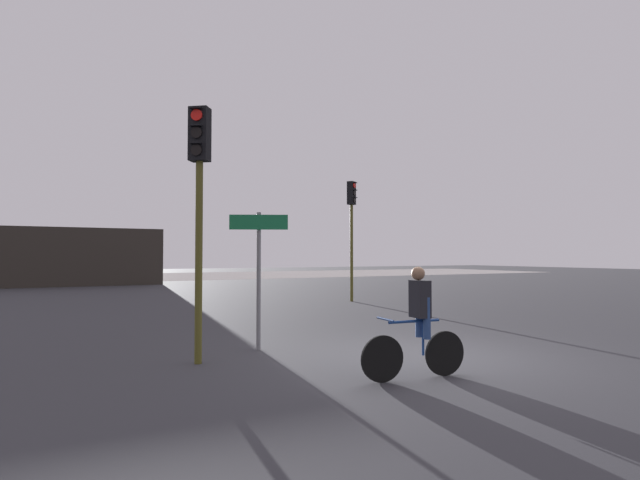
{
  "coord_description": "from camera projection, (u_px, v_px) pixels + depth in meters",
  "views": [
    {
      "loc": [
        -5.71,
        -7.03,
        1.79
      ],
      "look_at": [
        0.5,
        5.0,
        2.2
      ],
      "focal_mm": 28.0,
      "sensor_mm": 36.0,
      "label": 1
    }
  ],
  "objects": [
    {
      "name": "distant_building",
      "position": [
        14.0,
        257.0,
        28.53
      ],
      "size": [
        15.91,
        4.0,
        3.38
      ],
      "primitive_type": "cube",
      "color": "#2D2823",
      "rests_on": "ground"
    },
    {
      "name": "direction_sign_post",
      "position": [
        259.0,
        260.0,
        9.4
      ],
      "size": [
        1.01,
        0.49,
        2.6
      ],
      "rotation": [
        0.0,
        0.0,
        2.71
      ],
      "color": "slate",
      "rests_on": "ground"
    },
    {
      "name": "water_strip",
      "position": [
        140.0,
        277.0,
        41.13
      ],
      "size": [
        80.0,
        16.0,
        0.01
      ],
      "primitive_type": "cube",
      "color": "#9E937F",
      "rests_on": "ground"
    },
    {
      "name": "traffic_light_near_left",
      "position": [
        199.0,
        184.0,
        8.29
      ],
      "size": [
        0.4,
        0.42,
        4.25
      ],
      "rotation": [
        0.0,
        0.0,
        2.51
      ],
      "color": "#4C4719",
      "rests_on": "ground"
    },
    {
      "name": "cyclist",
      "position": [
        418.0,
        322.0,
        7.23
      ],
      "size": [
        1.71,
        0.46,
        1.62
      ],
      "rotation": [
        0.0,
        0.0,
        1.47
      ],
      "color": "black",
      "rests_on": "ground"
    },
    {
      "name": "ground_plane",
      "position": [
        425.0,
        356.0,
        8.8
      ],
      "size": [
        120.0,
        120.0,
        0.0
      ],
      "primitive_type": "plane",
      "color": "#333338"
    },
    {
      "name": "traffic_light_far_right",
      "position": [
        352.0,
        218.0,
        19.36
      ],
      "size": [
        0.4,
        0.42,
        4.66
      ],
      "rotation": [
        0.0,
        0.0,
        3.7
      ],
      "color": "#4C4719",
      "rests_on": "ground"
    }
  ]
}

